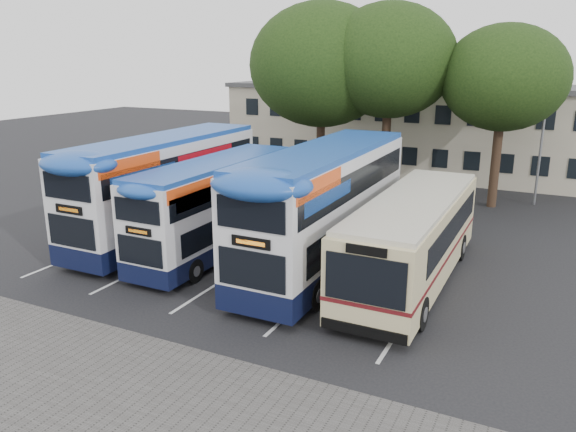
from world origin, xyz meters
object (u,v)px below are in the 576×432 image
(tree_left, at_px, (322,65))
(bus_dd_mid, at_px, (216,203))
(lamp_post, at_px, (545,114))
(tree_mid, at_px, (390,61))
(bus_dd_left, at_px, (167,183))
(bus_single, at_px, (413,234))
(bus_dd_right, at_px, (326,203))
(tree_right, at_px, (504,78))

(tree_left, xyz_separation_m, bus_dd_mid, (0.60, -12.52, -5.40))
(lamp_post, relative_size, tree_mid, 0.82)
(bus_dd_left, distance_m, bus_single, 11.39)
(lamp_post, bearing_deg, bus_dd_left, -136.70)
(bus_dd_left, bearing_deg, bus_dd_right, -2.73)
(tree_mid, relative_size, bus_dd_left, 0.98)
(tree_mid, bearing_deg, bus_dd_right, -83.88)
(tree_left, bearing_deg, lamp_post, 10.27)
(tree_mid, bearing_deg, bus_single, -68.58)
(tree_right, height_order, bus_dd_mid, tree_right)
(tree_mid, xyz_separation_m, tree_right, (6.06, 0.62, -0.87))
(bus_dd_right, distance_m, bus_single, 3.53)
(lamp_post, distance_m, bus_dd_left, 20.48)
(bus_single, bearing_deg, bus_dd_right, -178.10)
(tree_mid, relative_size, tree_right, 1.13)
(tree_mid, xyz_separation_m, bus_dd_left, (-6.61, -11.85, -5.27))
(tree_right, height_order, bus_dd_left, tree_right)
(tree_left, relative_size, bus_single, 1.04)
(tree_left, bearing_deg, bus_dd_mid, -87.28)
(tree_mid, height_order, bus_dd_right, tree_mid)
(tree_mid, xyz_separation_m, bus_dd_right, (1.31, -12.22, -5.21))
(lamp_post, relative_size, bus_dd_mid, 0.95)
(tree_left, distance_m, bus_dd_left, 13.01)
(bus_dd_left, bearing_deg, tree_right, 44.55)
(tree_mid, bearing_deg, tree_right, 5.85)
(lamp_post, bearing_deg, tree_right, -145.33)
(lamp_post, height_order, tree_left, tree_left)
(bus_dd_left, bearing_deg, bus_dd_mid, -14.20)
(tree_mid, distance_m, tree_right, 6.15)
(tree_right, bearing_deg, bus_dd_right, -110.28)
(tree_left, bearing_deg, tree_right, 4.21)
(bus_dd_mid, relative_size, bus_single, 0.88)
(lamp_post, xyz_separation_m, bus_dd_right, (-6.87, -14.32, -2.45))
(tree_left, distance_m, tree_mid, 4.06)
(tree_mid, relative_size, bus_dd_mid, 1.16)
(lamp_post, height_order, tree_right, tree_right)
(lamp_post, xyz_separation_m, bus_dd_left, (-14.79, -13.94, -2.51))
(bus_single, bearing_deg, bus_dd_mid, -176.27)
(lamp_post, bearing_deg, tree_mid, -165.66)
(bus_dd_left, relative_size, bus_dd_mid, 1.17)
(lamp_post, relative_size, bus_dd_left, 0.81)
(tree_right, bearing_deg, bus_dd_mid, -125.64)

